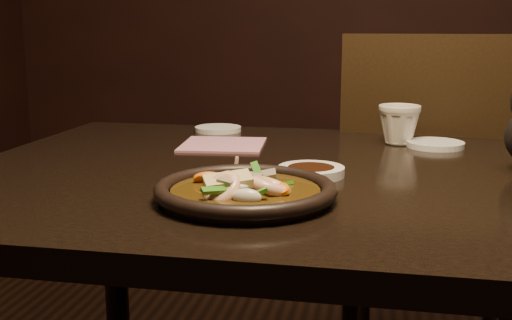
% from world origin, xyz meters
% --- Properties ---
extents(table, '(1.60, 0.90, 0.75)m').
position_xyz_m(table, '(0.00, 0.00, 0.67)').
color(table, black).
rests_on(table, floor).
extents(chair, '(0.49, 0.49, 0.98)m').
position_xyz_m(chair, '(0.07, 0.55, 0.53)').
color(chair, black).
rests_on(chair, floor).
extents(plate, '(0.26, 0.26, 0.03)m').
position_xyz_m(plate, '(-0.25, -0.21, 0.76)').
color(plate, black).
rests_on(plate, table).
extents(stirfry, '(0.17, 0.16, 0.05)m').
position_xyz_m(stirfry, '(-0.25, -0.22, 0.77)').
color(stirfry, '#342309').
rests_on(stirfry, plate).
extents(soy_dish, '(0.11, 0.11, 0.02)m').
position_xyz_m(soy_dish, '(-0.18, -0.04, 0.76)').
color(soy_dish, white).
rests_on(soy_dish, table).
extents(saucer_left, '(0.11, 0.11, 0.01)m').
position_xyz_m(saucer_left, '(-0.44, 0.37, 0.76)').
color(saucer_left, white).
rests_on(saucer_left, table).
extents(saucer_right, '(0.12, 0.12, 0.01)m').
position_xyz_m(saucer_right, '(0.04, 0.26, 0.76)').
color(saucer_right, white).
rests_on(saucer_right, table).
extents(tea_cup, '(0.10, 0.10, 0.09)m').
position_xyz_m(tea_cup, '(-0.03, 0.28, 0.79)').
color(tea_cup, beige).
rests_on(tea_cup, table).
extents(chopsticks, '(0.06, 0.24, 0.01)m').
position_xyz_m(chopsticks, '(-0.30, -0.06, 0.75)').
color(chopsticks, tan).
rests_on(chopsticks, table).
extents(napkin, '(0.18, 0.18, 0.00)m').
position_xyz_m(napkin, '(-0.39, 0.19, 0.75)').
color(napkin, '#AF6C7B').
rests_on(napkin, table).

